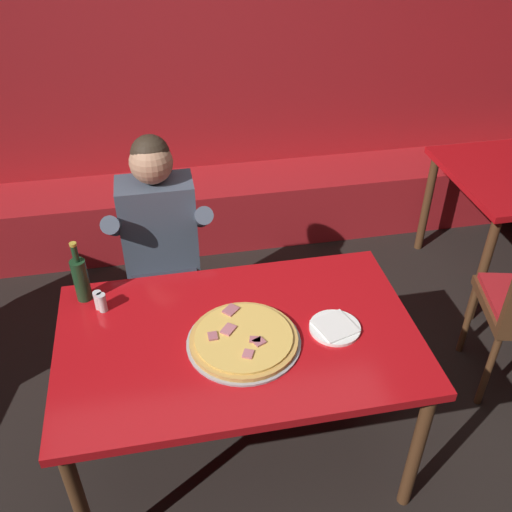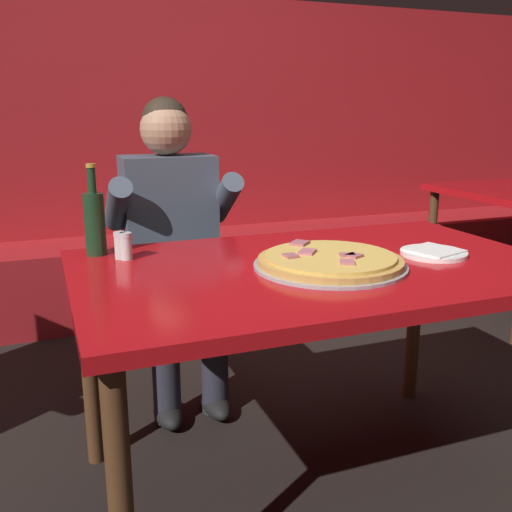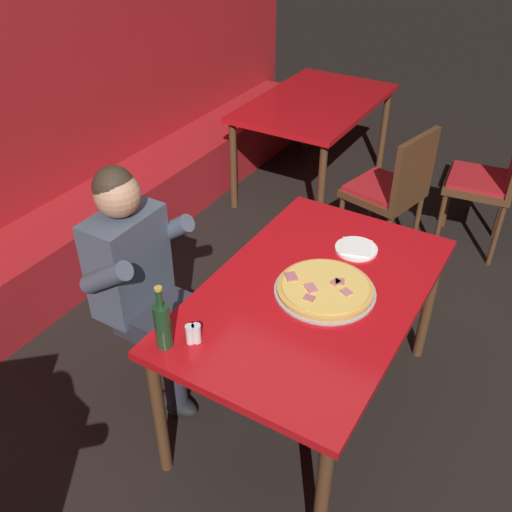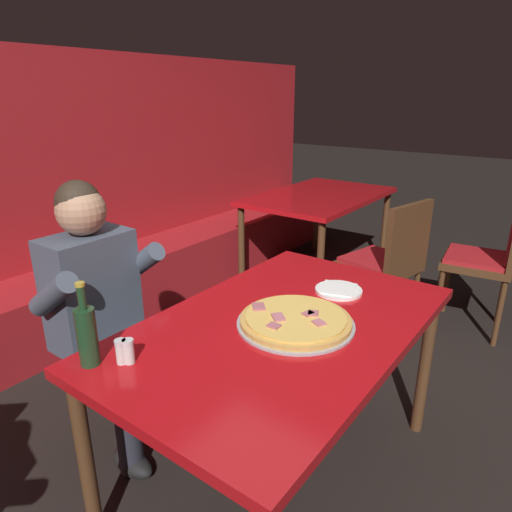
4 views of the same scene
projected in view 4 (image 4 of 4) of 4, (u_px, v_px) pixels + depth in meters
ground_plane at (279, 475)px, 2.04m from camera, size 24.00×24.00×0.00m
booth_wall_panel at (1, 202)px, 2.94m from camera, size 6.80×0.16×1.90m
booth_bench at (46, 315)px, 3.01m from camera, size 6.46×0.48×0.46m
main_dining_table at (282, 340)px, 1.81m from camera, size 1.46×0.90×0.77m
pizza at (295, 321)px, 1.76m from camera, size 0.46×0.46×0.05m
plate_white_paper at (339, 290)px, 2.05m from camera, size 0.21×0.21×0.02m
beer_bottle at (87, 334)px, 1.47m from camera, size 0.07×0.07×0.29m
shaker_parmesan at (121, 353)px, 1.50m from camera, size 0.04×0.04×0.09m
shaker_red_pepper_flakes at (129, 352)px, 1.50m from camera, size 0.04×0.04×0.09m
diner_seated_blue_shirt at (105, 310)px, 2.03m from camera, size 0.53×0.53×1.27m
dining_chair_far_right at (389, 257)px, 3.03m from camera, size 0.53×0.53×0.97m
dining_chair_near_left at (492, 252)px, 3.10m from camera, size 0.49×0.49×0.99m
background_dining_table at (319, 203)px, 4.05m from camera, size 1.40×0.88×0.77m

